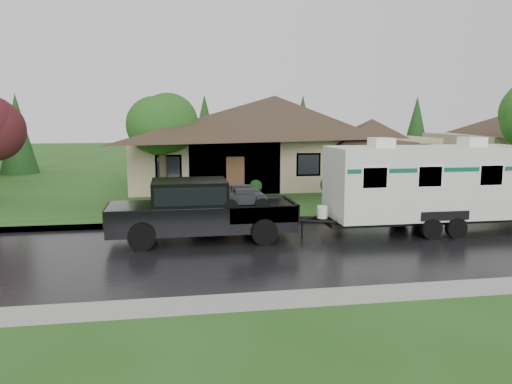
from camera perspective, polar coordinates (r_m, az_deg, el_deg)
ground at (r=19.07m, az=4.82°, el=-4.80°), size 140.00×140.00×0.00m
road at (r=17.20m, az=6.49°, el=-6.30°), size 140.00×8.00×0.01m
curb at (r=21.19m, az=3.30°, el=-3.22°), size 140.00×0.50×0.15m
lawn at (r=33.57m, az=-1.57°, el=1.19°), size 140.00×26.00×0.15m
house_main at (r=32.56m, az=2.73°, el=7.16°), size 19.44×10.80×6.90m
tree_left_green at (r=26.58m, az=-10.71°, el=7.46°), size 3.31×3.31×5.48m
shrub_row at (r=28.31m, az=4.07°, el=0.96°), size 13.60×1.00×1.00m
pickup_truck at (r=17.98m, az=-6.57°, el=-1.83°), size 6.57×2.49×2.19m
travel_trailer at (r=20.32m, az=19.07°, el=1.11°), size 8.10×2.84×3.63m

